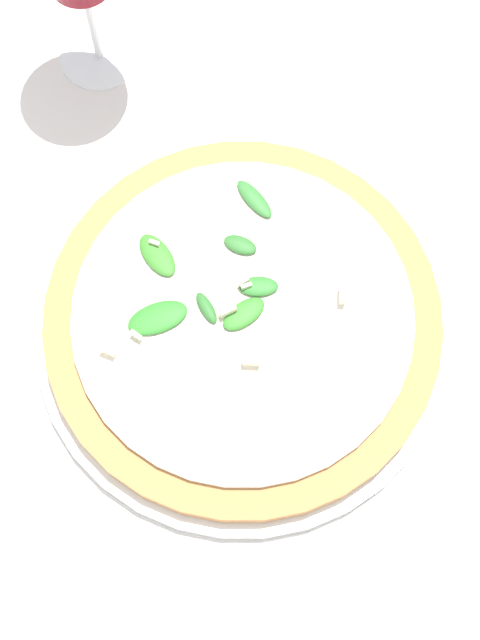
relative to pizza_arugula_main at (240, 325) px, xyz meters
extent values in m
plane|color=silver|center=(0.00, 0.02, -0.02)|extent=(6.00, 6.00, 0.00)
cylinder|color=white|center=(0.00, 0.00, -0.01)|extent=(0.32, 0.32, 0.01)
cylinder|color=#AD7542|center=(0.00, 0.00, 0.00)|extent=(0.30, 0.30, 0.02)
cylinder|color=silver|center=(0.00, 0.00, 0.02)|extent=(0.25, 0.25, 0.01)
ellipsoid|color=#2E6C2D|center=(0.08, 0.05, 0.02)|extent=(0.02, 0.04, 0.01)
ellipsoid|color=#2B6E2A|center=(0.03, 0.00, 0.02)|extent=(0.03, 0.03, 0.01)
ellipsoid|color=#2C6629|center=(0.04, 0.04, 0.02)|extent=(0.02, 0.03, 0.01)
ellipsoid|color=#296227|center=(-0.01, 0.02, 0.02)|extent=(0.02, 0.03, 0.01)
ellipsoid|color=#297325|center=(-0.04, 0.05, 0.02)|extent=(0.05, 0.04, 0.01)
ellipsoid|color=#307426|center=(0.00, 0.00, 0.02)|extent=(0.04, 0.03, 0.01)
ellipsoid|color=#317324|center=(0.00, 0.08, 0.02)|extent=(0.03, 0.04, 0.01)
cube|color=beige|center=(0.06, -0.05, 0.03)|extent=(0.01, 0.01, 0.01)
cube|color=beige|center=(-0.08, 0.06, 0.03)|extent=(0.01, 0.01, 0.01)
cube|color=beige|center=(0.01, 0.01, 0.03)|extent=(0.01, 0.01, 0.01)
cube|color=beige|center=(0.00, 0.09, 0.03)|extent=(0.01, 0.01, 0.00)
cube|color=beige|center=(-0.06, 0.05, 0.03)|extent=(0.00, 0.01, 0.01)
cube|color=beige|center=(0.02, 0.01, 0.03)|extent=(0.01, 0.01, 0.00)
cube|color=beige|center=(0.02, 0.01, 0.03)|extent=(0.01, 0.00, 0.00)
cube|color=beige|center=(0.00, 0.01, 0.03)|extent=(0.01, 0.01, 0.01)
cube|color=beige|center=(-0.02, -0.03, 0.03)|extent=(0.01, 0.01, 0.01)
cylinder|color=white|center=(0.12, 0.25, -0.01)|extent=(0.07, 0.07, 0.00)
cylinder|color=white|center=(0.12, 0.25, 0.03)|extent=(0.01, 0.01, 0.09)
camera|label=1|loc=(-0.17, -0.14, 0.64)|focal=50.00mm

